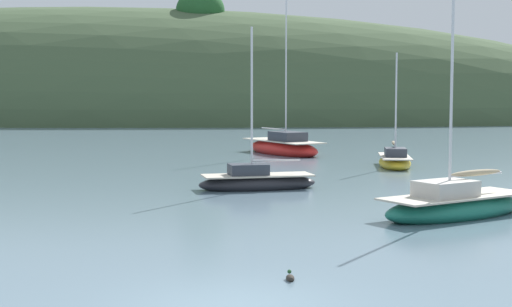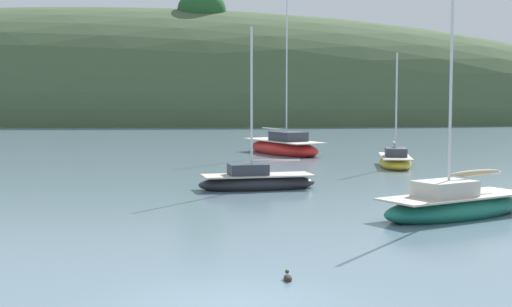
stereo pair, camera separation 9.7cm
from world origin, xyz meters
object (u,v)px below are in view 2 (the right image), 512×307
mooring_buoy_inner (449,190)px  sailboat_white_near (256,181)px  duck_lone_left (288,278)px  sailboat_orange_cutter (395,161)px  sailboat_blue_center (454,206)px  sailboat_black_sloop (284,147)px

mooring_buoy_inner → sailboat_white_near: bearing=171.0°
sailboat_white_near → duck_lone_left: (1.00, -15.00, -0.26)m
sailboat_orange_cutter → mooring_buoy_inner: (0.47, -10.29, -0.20)m
sailboat_orange_cutter → mooring_buoy_inner: 10.30m
sailboat_orange_cutter → sailboat_white_near: bearing=-127.7°
sailboat_blue_center → mooring_buoy_inner: 5.64m
sailboat_white_near → sailboat_blue_center: bearing=-46.2°
sailboat_white_near → mooring_buoy_inner: 7.61m
sailboat_orange_cutter → sailboat_blue_center: (-0.62, -15.82, 0.04)m
sailboat_blue_center → duck_lone_left: size_ratio=17.37×
sailboat_white_near → duck_lone_left: size_ratio=15.75×
sailboat_blue_center → duck_lone_left: (-5.43, -8.28, -0.31)m
sailboat_black_sloop → sailboat_white_near: size_ratio=1.56×
sailboat_black_sloop → sailboat_white_near: sailboat_black_sloop is taller
sailboat_orange_cutter → sailboat_black_sloop: bearing=125.6°
sailboat_orange_cutter → sailboat_white_near: (-7.05, -9.10, -0.00)m
sailboat_orange_cutter → sailboat_blue_center: bearing=-92.2°
mooring_buoy_inner → duck_lone_left: 15.27m
sailboat_black_sloop → sailboat_white_near: bearing=-94.5°
sailboat_white_near → sailboat_black_sloop: bearing=85.5°
sailboat_white_near → mooring_buoy_inner: size_ratio=12.43×
sailboat_blue_center → sailboat_white_near: bearing=133.8°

